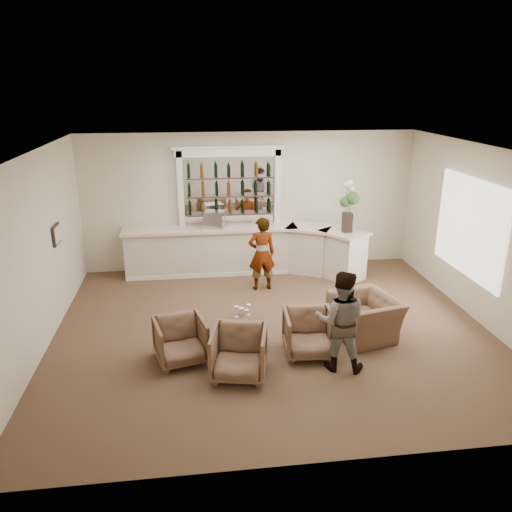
{
  "coord_description": "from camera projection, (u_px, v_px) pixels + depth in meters",
  "views": [
    {
      "loc": [
        -1.37,
        -8.26,
        4.37
      ],
      "look_at": [
        -0.19,
        0.9,
        1.15
      ],
      "focal_mm": 35.0,
      "sensor_mm": 36.0,
      "label": 1
    }
  ],
  "objects": [
    {
      "name": "sommelier",
      "position": [
        262.0,
        254.0,
        10.92
      ],
      "size": [
        0.63,
        0.45,
        1.65
      ],
      "primitive_type": "imported",
      "rotation": [
        0.0,
        0.0,
        3.23
      ],
      "color": "gray",
      "rests_on": "ground"
    },
    {
      "name": "armchair_right",
      "position": [
        309.0,
        333.0,
        8.39
      ],
      "size": [
        0.86,
        0.89,
        0.76
      ],
      "primitive_type": "imported",
      "rotation": [
        0.0,
        0.0,
        -0.06
      ],
      "color": "brown",
      "rests_on": "ground"
    },
    {
      "name": "napkin_holder",
      "position": [
        242.0,
        311.0,
        8.79
      ],
      "size": [
        0.08,
        0.08,
        0.12
      ],
      "primitive_type": "cube",
      "color": "white",
      "rests_on": "cocktail_table"
    },
    {
      "name": "armchair_center",
      "position": [
        239.0,
        353.0,
        7.76
      ],
      "size": [
        1.0,
        1.02,
        0.79
      ],
      "primitive_type": "imported",
      "rotation": [
        0.0,
        0.0,
        -0.21
      ],
      "color": "brown",
      "rests_on": "ground"
    },
    {
      "name": "flower_vase",
      "position": [
        348.0,
        203.0,
        11.19
      ],
      "size": [
        0.31,
        0.31,
        1.19
      ],
      "color": "black",
      "rests_on": "bar_counter"
    },
    {
      "name": "room_shell",
      "position": [
        276.0,
        198.0,
        9.25
      ],
      "size": [
        8.04,
        7.02,
        3.32
      ],
      "color": "beige",
      "rests_on": "ground"
    },
    {
      "name": "wine_glass_bar_left",
      "position": [
        271.0,
        223.0,
        11.72
      ],
      "size": [
        0.07,
        0.07,
        0.21
      ],
      "primitive_type": null,
      "color": "white",
      "rests_on": "bar_counter"
    },
    {
      "name": "wine_glass_bar_right",
      "position": [
        218.0,
        223.0,
        11.73
      ],
      "size": [
        0.07,
        0.07,
        0.21
      ],
      "primitive_type": null,
      "color": "white",
      "rests_on": "bar_counter"
    },
    {
      "name": "ground",
      "position": [
        272.0,
        329.0,
        9.34
      ],
      "size": [
        8.0,
        8.0,
        0.0
      ],
      "primitive_type": "plane",
      "color": "brown",
      "rests_on": "ground"
    },
    {
      "name": "guest",
      "position": [
        341.0,
        321.0,
        7.83
      ],
      "size": [
        0.96,
        0.84,
        1.66
      ],
      "primitive_type": "imported",
      "rotation": [
        0.0,
        0.0,
        2.84
      ],
      "color": "gray",
      "rests_on": "ground"
    },
    {
      "name": "bar_counter",
      "position": [
        246.0,
        250.0,
        11.94
      ],
      "size": [
        5.72,
        1.8,
        1.14
      ],
      "color": "silver",
      "rests_on": "ground"
    },
    {
      "name": "espresso_machine",
      "position": [
        215.0,
        220.0,
        11.66
      ],
      "size": [
        0.55,
        0.5,
        0.4
      ],
      "primitive_type": "cube",
      "rotation": [
        0.0,
        0.0,
        -0.32
      ],
      "color": "#B0B0B5",
      "rests_on": "bar_counter"
    },
    {
      "name": "wine_glass_tbl_b",
      "position": [
        249.0,
        310.0,
        8.74
      ],
      "size": [
        0.07,
        0.07,
        0.21
      ],
      "primitive_type": null,
      "color": "white",
      "rests_on": "cocktail_table"
    },
    {
      "name": "wine_glass_tbl_a",
      "position": [
        236.0,
        312.0,
        8.66
      ],
      "size": [
        0.07,
        0.07,
        0.21
      ],
      "primitive_type": null,
      "color": "white",
      "rests_on": "cocktail_table"
    },
    {
      "name": "back_bar_alcove",
      "position": [
        230.0,
        187.0,
        11.8
      ],
      "size": [
        2.64,
        0.25,
        3.0
      ],
      "color": "white",
      "rests_on": "ground"
    },
    {
      "name": "wine_glass_tbl_c",
      "position": [
        247.0,
        315.0,
        8.53
      ],
      "size": [
        0.07,
        0.07,
        0.21
      ],
      "primitive_type": null,
      "color": "white",
      "rests_on": "cocktail_table"
    },
    {
      "name": "armchair_far",
      "position": [
        365.0,
        317.0,
        9.0
      ],
      "size": [
        1.27,
        1.37,
        0.75
      ],
      "primitive_type": "imported",
      "rotation": [
        0.0,
        0.0,
        -1.32
      ],
      "color": "brown",
      "rests_on": "ground"
    },
    {
      "name": "armchair_left",
      "position": [
        181.0,
        340.0,
        8.18
      ],
      "size": [
        0.96,
        0.98,
        0.74
      ],
      "primitive_type": "imported",
      "rotation": [
        0.0,
        0.0,
        0.24
      ],
      "color": "brown",
      "rests_on": "ground"
    },
    {
      "name": "cocktail_table",
      "position": [
        244.0,
        330.0,
        8.77
      ],
      "size": [
        0.71,
        0.71,
        0.5
      ],
      "primitive_type": "cylinder",
      "color": "#513923",
      "rests_on": "ground"
    }
  ]
}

